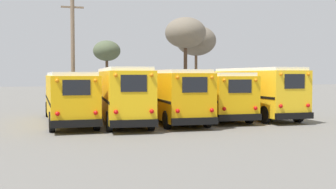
{
  "coord_description": "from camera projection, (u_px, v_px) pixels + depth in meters",
  "views": [
    {
      "loc": [
        -7.21,
        -26.32,
        2.92
      ],
      "look_at": [
        0.0,
        -0.59,
        1.64
      ],
      "focal_mm": 45.0,
      "sensor_mm": 36.0,
      "label": 1
    }
  ],
  "objects": [
    {
      "name": "school_bus_4",
      "position": [
        256.0,
        91.0,
        28.36
      ],
      "size": [
        2.52,
        9.4,
        3.35
      ],
      "color": "yellow",
      "rests_on": "ground"
    },
    {
      "name": "school_bus_3",
      "position": [
        210.0,
        93.0,
        28.04
      ],
      "size": [
        2.84,
        9.87,
        3.02
      ],
      "color": "#EAAA0F",
      "rests_on": "ground"
    },
    {
      "name": "school_bus_2",
      "position": [
        169.0,
        93.0,
        26.51
      ],
      "size": [
        2.75,
        10.69,
        3.18
      ],
      "color": "#E5A00C",
      "rests_on": "ground"
    },
    {
      "name": "bare_tree_2",
      "position": [
        196.0,
        41.0,
        43.99
      ],
      "size": [
        4.19,
        4.19,
        8.02
      ],
      "color": "brown",
      "rests_on": "ground"
    },
    {
      "name": "bare_tree_0",
      "position": [
        107.0,
        51.0,
        41.34
      ],
      "size": [
        2.69,
        2.69,
        6.25
      ],
      "color": "#473323",
      "rests_on": "ground"
    },
    {
      "name": "ground_plane",
      "position": [
        166.0,
        119.0,
        27.39
      ],
      "size": [
        160.0,
        160.0,
        0.0
      ],
      "primitive_type": "plane",
      "color": "#66635E"
    },
    {
      "name": "utility_pole",
      "position": [
        73.0,
        50.0,
        33.84
      ],
      "size": [
        1.8,
        0.32,
        9.43
      ],
      "color": "#75604C",
      "rests_on": "ground"
    },
    {
      "name": "bare_tree_1",
      "position": [
        185.0,
        33.0,
        40.39
      ],
      "size": [
        3.94,
        3.94,
        8.4
      ],
      "color": "#473323",
      "rests_on": "ground"
    },
    {
      "name": "school_bus_0",
      "position": [
        69.0,
        95.0,
        25.29
      ],
      "size": [
        2.8,
        10.81,
        3.04
      ],
      "color": "#EAAA0F",
      "rests_on": "ground"
    },
    {
      "name": "school_bus_1",
      "position": [
        121.0,
        93.0,
        25.45
      ],
      "size": [
        2.89,
        11.0,
        3.3
      ],
      "color": "yellow",
      "rests_on": "ground"
    }
  ]
}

